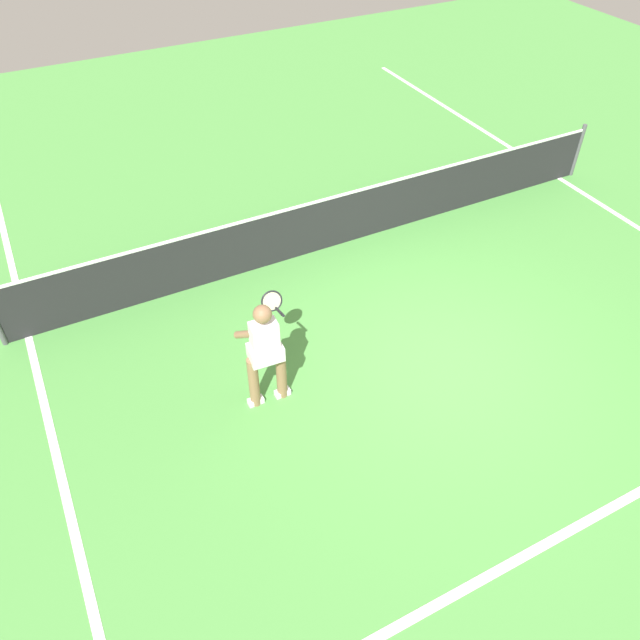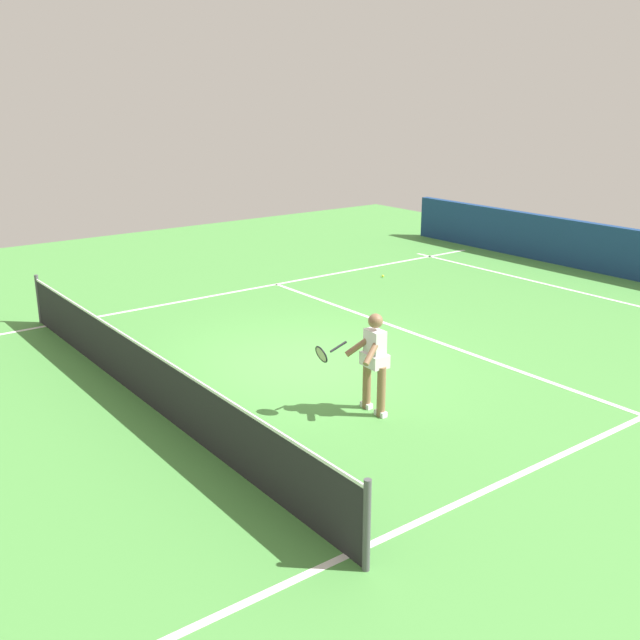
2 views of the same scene
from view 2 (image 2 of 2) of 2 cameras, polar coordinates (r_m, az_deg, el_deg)
ground_plane at (r=13.22m, az=-1.16°, el=-3.26°), size 27.58×27.58×0.00m
court_back_wall at (r=20.62m, az=22.78°, el=4.75°), size 14.86×0.24×1.29m
baseline_marking at (r=18.93m, az=19.13°, el=2.13°), size 10.86×0.10×0.01m
service_line_marking at (r=14.87m, az=7.27°, el=-1.03°), size 9.86×0.10×0.01m
sideline_left_marking at (r=10.01m, az=15.98°, el=-11.04°), size 0.10×19.21×0.01m
sideline_right_marking at (r=17.27m, az=-10.82°, el=1.39°), size 0.10×19.21×0.01m
court_net at (r=11.66m, az=-13.38°, el=-4.12°), size 10.54×0.08×1.03m
tennis_player at (r=10.94m, az=4.09°, el=-3.05°), size 0.82×0.92×1.55m
tennis_ball_near at (r=19.31m, az=4.88°, el=3.41°), size 0.07×0.07×0.07m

